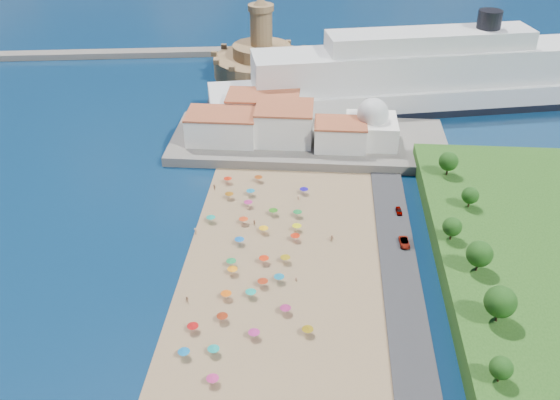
{
  "coord_description": "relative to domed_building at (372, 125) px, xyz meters",
  "views": [
    {
      "loc": [
        14.15,
        -112.53,
        92.65
      ],
      "look_at": [
        4.0,
        25.0,
        8.0
      ],
      "focal_mm": 40.0,
      "sensor_mm": 36.0,
      "label": 1
    }
  ],
  "objects": [
    {
      "name": "cruise_ship",
      "position": [
        21.5,
        38.61,
        1.37
      ],
      "size": [
        161.12,
        58.13,
        34.94
      ],
      "color": "black",
      "rests_on": "ground"
    },
    {
      "name": "jetty",
      "position": [
        -42.0,
        37.0,
        -7.77
      ],
      "size": [
        18.0,
        70.0,
        2.4
      ],
      "primitive_type": "cube",
      "color": "#59544C",
      "rests_on": "ground"
    },
    {
      "name": "domed_building",
      "position": [
        0.0,
        0.0,
        0.0
      ],
      "size": [
        16.0,
        16.0,
        15.0
      ],
      "color": "silver",
      "rests_on": "terrace"
    },
    {
      "name": "breakwater",
      "position": [
        -140.0,
        82.0,
        -7.67
      ],
      "size": [
        199.03,
        34.77,
        2.6
      ],
      "primitive_type": "cube",
      "rotation": [
        0.0,
        0.0,
        0.14
      ],
      "color": "#59544C",
      "rests_on": "ground"
    },
    {
      "name": "waterfront_buildings",
      "position": [
        -33.05,
        2.64,
        -1.1
      ],
      "size": [
        57.0,
        29.0,
        11.0
      ],
      "color": "silver",
      "rests_on": "terrace"
    },
    {
      "name": "terrace",
      "position": [
        -20.0,
        2.0,
        -7.47
      ],
      "size": [
        90.0,
        36.0,
        3.0
      ],
      "primitive_type": "cube",
      "color": "#59544C",
      "rests_on": "ground"
    },
    {
      "name": "beachgoers",
      "position": [
        -32.55,
        -61.38,
        -7.82
      ],
      "size": [
        36.75,
        97.68,
        1.88
      ],
      "color": "tan",
      "rests_on": "beach"
    },
    {
      "name": "parked_cars",
      "position": [
        6.0,
        -64.83,
        -7.59
      ],
      "size": [
        2.68,
        80.41,
        1.44
      ],
      "color": "gray",
      "rests_on": "promenade"
    },
    {
      "name": "hillside_trees",
      "position": [
        19.29,
        -79.74,
        1.35
      ],
      "size": [
        11.63,
        109.41,
        8.31
      ],
      "color": "#382314",
      "rests_on": "hillside"
    },
    {
      "name": "ground",
      "position": [
        -30.0,
        -71.0,
        -8.97
      ],
      "size": [
        700.0,
        700.0,
        0.0
      ],
      "primitive_type": "plane",
      "color": "#071938",
      "rests_on": "ground"
    },
    {
      "name": "beach_parasols",
      "position": [
        -31.47,
        -78.52,
        -6.83
      ],
      "size": [
        30.24,
        113.82,
        2.2
      ],
      "color": "gray",
      "rests_on": "beach"
    },
    {
      "name": "fortress",
      "position": [
        -42.0,
        67.0,
        -2.29
      ],
      "size": [
        40.0,
        40.0,
        32.4
      ],
      "color": "olive",
      "rests_on": "ground"
    }
  ]
}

